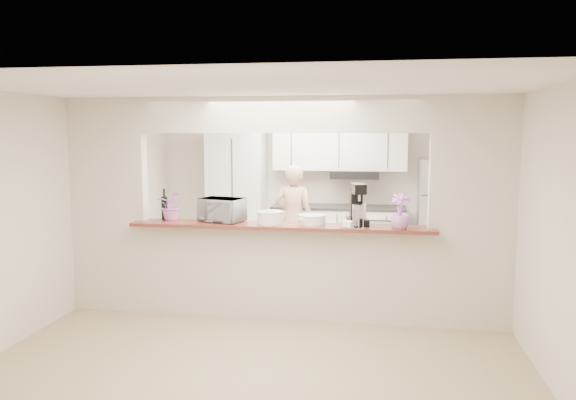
% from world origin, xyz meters
% --- Properties ---
extents(floor, '(6.00, 6.00, 0.00)m').
position_xyz_m(floor, '(0.00, 0.00, 0.00)').
color(floor, tan).
rests_on(floor, ground).
extents(tile_overlay, '(5.00, 2.90, 0.01)m').
position_xyz_m(tile_overlay, '(0.00, 1.55, 0.01)').
color(tile_overlay, beige).
rests_on(tile_overlay, floor).
extents(partition, '(5.00, 0.15, 2.50)m').
position_xyz_m(partition, '(0.00, 0.00, 1.48)').
color(partition, beige).
rests_on(partition, floor).
extents(bar_counter, '(3.40, 0.38, 1.09)m').
position_xyz_m(bar_counter, '(0.00, -0.00, 0.58)').
color(bar_counter, beige).
rests_on(bar_counter, floor).
extents(kitchen_cabinets, '(3.15, 0.62, 2.25)m').
position_xyz_m(kitchen_cabinets, '(-0.19, 2.72, 0.97)').
color(kitchen_cabinets, white).
rests_on(kitchen_cabinets, floor).
extents(refrigerator, '(0.75, 0.70, 1.70)m').
position_xyz_m(refrigerator, '(2.05, 2.65, 0.85)').
color(refrigerator, '#B7B7BD').
rests_on(refrigerator, floor).
extents(flower_left, '(0.31, 0.27, 0.34)m').
position_xyz_m(flower_left, '(-1.30, 0.05, 1.26)').
color(flower_left, '#C668BC').
rests_on(flower_left, bar_counter).
extents(wine_bottle_a, '(0.06, 0.06, 0.32)m').
position_xyz_m(wine_bottle_a, '(-1.40, 0.07, 1.22)').
color(wine_bottle_a, black).
rests_on(wine_bottle_a, bar_counter).
extents(wine_bottle_b, '(0.07, 0.07, 0.37)m').
position_xyz_m(wine_bottle_b, '(-1.40, 0.07, 1.23)').
color(wine_bottle_b, black).
rests_on(wine_bottle_b, bar_counter).
extents(toaster_oven, '(0.55, 0.44, 0.27)m').
position_xyz_m(toaster_oven, '(-0.70, 0.05, 1.22)').
color(toaster_oven, '#A9A9AE').
rests_on(toaster_oven, bar_counter).
extents(serving_bowls, '(0.33, 0.33, 0.21)m').
position_xyz_m(serving_bowls, '(-0.70, 0.05, 1.19)').
color(serving_bowls, white).
rests_on(serving_bowls, bar_counter).
extents(plate_stack_a, '(0.30, 0.30, 0.14)m').
position_xyz_m(plate_stack_a, '(-0.12, -0.00, 1.16)').
color(plate_stack_a, white).
rests_on(plate_stack_a, bar_counter).
extents(plate_stack_b, '(0.31, 0.31, 0.11)m').
position_xyz_m(plate_stack_b, '(0.35, 0.03, 1.14)').
color(plate_stack_b, white).
rests_on(plate_stack_b, bar_counter).
extents(red_bowl, '(0.13, 0.13, 0.06)m').
position_xyz_m(red_bowl, '(-0.15, -0.03, 1.12)').
color(red_bowl, maroon).
rests_on(red_bowl, bar_counter).
extents(tan_bowl, '(0.15, 0.15, 0.07)m').
position_xyz_m(tan_bowl, '(0.27, -0.03, 1.12)').
color(tan_bowl, beige).
rests_on(tan_bowl, bar_counter).
extents(utensil_caddy, '(0.25, 0.20, 0.21)m').
position_xyz_m(utensil_caddy, '(0.80, -0.15, 1.18)').
color(utensil_caddy, silver).
rests_on(utensil_caddy, bar_counter).
extents(stand_mixer, '(0.27, 0.35, 0.46)m').
position_xyz_m(stand_mixer, '(0.85, 0.07, 1.30)').
color(stand_mixer, black).
rests_on(stand_mixer, bar_counter).
extents(flower_right, '(0.22, 0.22, 0.38)m').
position_xyz_m(flower_right, '(1.30, -0.14, 1.28)').
color(flower_right, '#BA64B2').
rests_on(flower_right, bar_counter).
extents(person, '(0.64, 0.47, 1.62)m').
position_xyz_m(person, '(-0.16, 2.00, 0.81)').
color(person, tan).
rests_on(person, floor).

